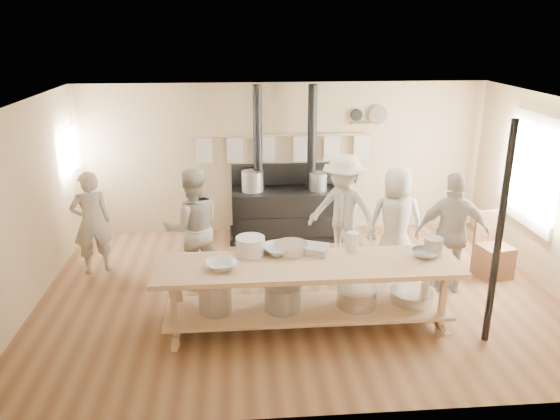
{
  "coord_description": "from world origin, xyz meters",
  "views": [
    {
      "loc": [
        -0.81,
        -6.71,
        3.52
      ],
      "look_at": [
        -0.24,
        0.2,
        1.15
      ],
      "focal_mm": 35.0,
      "sensor_mm": 36.0,
      "label": 1
    }
  ],
  "objects_px": {
    "cook_far_left": "(92,223)",
    "roasting_pan": "(310,249)",
    "cook_by_window": "(343,211)",
    "cook_right": "(452,233)",
    "cook_center": "(396,222)",
    "chair": "(493,257)",
    "prep_table": "(307,289)",
    "cook_left": "(193,228)",
    "stove": "(285,208)"
  },
  "relations": [
    {
      "from": "stove",
      "to": "cook_far_left",
      "type": "height_order",
      "value": "stove"
    },
    {
      "from": "cook_far_left",
      "to": "cook_by_window",
      "type": "distance_m",
      "value": 3.69
    },
    {
      "from": "cook_right",
      "to": "cook_by_window",
      "type": "height_order",
      "value": "cook_by_window"
    },
    {
      "from": "stove",
      "to": "roasting_pan",
      "type": "relative_size",
      "value": 6.1
    },
    {
      "from": "prep_table",
      "to": "cook_center",
      "type": "xyz_separation_m",
      "value": [
        1.47,
        1.41,
        0.29
      ]
    },
    {
      "from": "prep_table",
      "to": "cook_left",
      "type": "xyz_separation_m",
      "value": [
        -1.43,
        1.29,
        0.33
      ]
    },
    {
      "from": "cook_by_window",
      "to": "roasting_pan",
      "type": "xyz_separation_m",
      "value": [
        -0.68,
        -1.43,
        0.02
      ]
    },
    {
      "from": "cook_center",
      "to": "cook_far_left",
      "type": "bearing_deg",
      "value": -1.03
    },
    {
      "from": "cook_far_left",
      "to": "cook_right",
      "type": "relative_size",
      "value": 0.92
    },
    {
      "from": "cook_left",
      "to": "cook_center",
      "type": "xyz_separation_m",
      "value": [
        2.89,
        0.11,
        -0.04
      ]
    },
    {
      "from": "cook_far_left",
      "to": "cook_center",
      "type": "height_order",
      "value": "cook_center"
    },
    {
      "from": "stove",
      "to": "prep_table",
      "type": "bearing_deg",
      "value": -90.04
    },
    {
      "from": "cook_far_left",
      "to": "cook_right",
      "type": "bearing_deg",
      "value": 145.96
    },
    {
      "from": "cook_center",
      "to": "chair",
      "type": "relative_size",
      "value": 1.71
    },
    {
      "from": "cook_by_window",
      "to": "roasting_pan",
      "type": "height_order",
      "value": "cook_by_window"
    },
    {
      "from": "cook_far_left",
      "to": "roasting_pan",
      "type": "xyz_separation_m",
      "value": [
        3.01,
        -1.52,
        0.12
      ]
    },
    {
      "from": "cook_far_left",
      "to": "cook_by_window",
      "type": "height_order",
      "value": "cook_by_window"
    },
    {
      "from": "cook_right",
      "to": "cook_by_window",
      "type": "xyz_separation_m",
      "value": [
        -1.32,
        0.93,
        0.03
      ]
    },
    {
      "from": "cook_left",
      "to": "chair",
      "type": "xyz_separation_m",
      "value": [
        4.33,
        -0.06,
        -0.57
      ]
    },
    {
      "from": "chair",
      "to": "cook_far_left",
      "type": "bearing_deg",
      "value": 163.0
    },
    {
      "from": "cook_center",
      "to": "cook_left",
      "type": "bearing_deg",
      "value": 6.91
    },
    {
      "from": "cook_right",
      "to": "roasting_pan",
      "type": "xyz_separation_m",
      "value": [
        -2.0,
        -0.5,
        0.06
      ]
    },
    {
      "from": "prep_table",
      "to": "cook_left",
      "type": "distance_m",
      "value": 1.95
    },
    {
      "from": "cook_right",
      "to": "chair",
      "type": "height_order",
      "value": "cook_right"
    },
    {
      "from": "stove",
      "to": "cook_center",
      "type": "relative_size",
      "value": 1.6
    },
    {
      "from": "prep_table",
      "to": "stove",
      "type": "bearing_deg",
      "value": 89.96
    },
    {
      "from": "stove",
      "to": "cook_left",
      "type": "xyz_separation_m",
      "value": [
        -1.43,
        -1.72,
        0.33
      ]
    },
    {
      "from": "stove",
      "to": "cook_center",
      "type": "height_order",
      "value": "stove"
    },
    {
      "from": "cook_center",
      "to": "cook_right",
      "type": "distance_m",
      "value": 0.84
    },
    {
      "from": "prep_table",
      "to": "cook_by_window",
      "type": "height_order",
      "value": "cook_by_window"
    },
    {
      "from": "prep_table",
      "to": "cook_far_left",
      "type": "xyz_separation_m",
      "value": [
        -2.93,
        1.85,
        0.25
      ]
    },
    {
      "from": "chair",
      "to": "cook_left",
      "type": "bearing_deg",
      "value": 168.18
    },
    {
      "from": "cook_left",
      "to": "roasting_pan",
      "type": "bearing_deg",
      "value": 134.97
    },
    {
      "from": "cook_far_left",
      "to": "roasting_pan",
      "type": "bearing_deg",
      "value": 130.72
    },
    {
      "from": "cook_left",
      "to": "chair",
      "type": "bearing_deg",
      "value": 166.82
    },
    {
      "from": "prep_table",
      "to": "chair",
      "type": "xyz_separation_m",
      "value": [
        2.9,
        1.23,
        -0.24
      ]
    },
    {
      "from": "chair",
      "to": "cook_right",
      "type": "bearing_deg",
      "value": -165.01
    },
    {
      "from": "cook_right",
      "to": "cook_by_window",
      "type": "bearing_deg",
      "value": -25.86
    },
    {
      "from": "prep_table",
      "to": "cook_far_left",
      "type": "height_order",
      "value": "cook_far_left"
    },
    {
      "from": "cook_center",
      "to": "cook_by_window",
      "type": "height_order",
      "value": "cook_by_window"
    },
    {
      "from": "cook_left",
      "to": "roasting_pan",
      "type": "distance_m",
      "value": 1.79
    },
    {
      "from": "cook_far_left",
      "to": "chair",
      "type": "distance_m",
      "value": 5.89
    },
    {
      "from": "prep_table",
      "to": "roasting_pan",
      "type": "relative_size",
      "value": 8.45
    },
    {
      "from": "stove",
      "to": "cook_far_left",
      "type": "xyz_separation_m",
      "value": [
        -2.93,
        -1.17,
        0.25
      ]
    },
    {
      "from": "stove",
      "to": "cook_right",
      "type": "xyz_separation_m",
      "value": [
        2.07,
        -2.19,
        0.32
      ]
    },
    {
      "from": "cook_far_left",
      "to": "cook_left",
      "type": "distance_m",
      "value": 1.61
    },
    {
      "from": "prep_table",
      "to": "cook_far_left",
      "type": "distance_m",
      "value": 3.47
    },
    {
      "from": "stove",
      "to": "prep_table",
      "type": "relative_size",
      "value": 0.72
    },
    {
      "from": "cook_left",
      "to": "cook_by_window",
      "type": "relative_size",
      "value": 0.97
    },
    {
      "from": "cook_far_left",
      "to": "cook_center",
      "type": "xyz_separation_m",
      "value": [
        4.4,
        -0.44,
        0.04
      ]
    }
  ]
}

